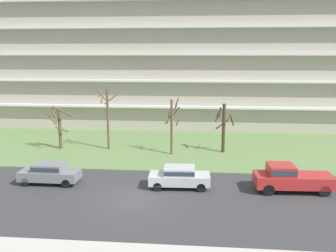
% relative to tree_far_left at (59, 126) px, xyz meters
% --- Properties ---
extents(ground, '(160.00, 160.00, 0.00)m').
position_rel_tree_far_left_xyz_m(ground, '(9.80, -12.16, -2.48)').
color(ground, '#38383A').
extents(grass_lawn_strip, '(80.00, 16.00, 0.08)m').
position_rel_tree_far_left_xyz_m(grass_lawn_strip, '(9.80, 1.84, -2.44)').
color(grass_lawn_strip, '#66844C').
rests_on(grass_lawn_strip, ground).
extents(apartment_building, '(52.38, 11.32, 18.98)m').
position_rel_tree_far_left_xyz_m(apartment_building, '(9.80, 15.02, 7.01)').
color(apartment_building, '#B2A899').
rests_on(apartment_building, ground).
extents(tree_far_left, '(2.83, 1.59, 4.67)m').
position_rel_tree_far_left_xyz_m(tree_far_left, '(0.00, 0.00, 0.00)').
color(tree_far_left, brown).
rests_on(tree_far_left, ground).
extents(tree_left, '(1.84, 1.90, 6.21)m').
position_rel_tree_far_left_xyz_m(tree_left, '(4.88, 0.42, 0.96)').
color(tree_left, brown).
rests_on(tree_left, ground).
extents(tree_center, '(1.49, 1.25, 5.56)m').
position_rel_tree_far_left_xyz_m(tree_center, '(11.48, -0.86, 0.49)').
color(tree_center, brown).
rests_on(tree_center, ground).
extents(tree_right, '(1.94, 1.90, 4.86)m').
position_rel_tree_far_left_xyz_m(tree_right, '(16.42, 0.34, 0.14)').
color(tree_right, '#423023').
rests_on(tree_right, ground).
extents(sedan_silver_near_left, '(4.46, 1.96, 1.57)m').
position_rel_tree_far_left_xyz_m(sedan_silver_near_left, '(12.75, -9.66, -1.61)').
color(sedan_silver_near_left, '#B7BABF').
rests_on(sedan_silver_near_left, ground).
extents(pickup_red_center_left, '(5.48, 2.22, 1.95)m').
position_rel_tree_far_left_xyz_m(pickup_red_center_left, '(20.56, -9.67, -1.46)').
color(pickup_red_center_left, '#B22828').
rests_on(pickup_red_center_left, ground).
extents(sedan_gray_center_right, '(4.41, 1.83, 1.57)m').
position_rel_tree_far_left_xyz_m(sedan_gray_center_right, '(3.00, -9.66, -1.61)').
color(sedan_gray_center_right, slate).
rests_on(sedan_gray_center_right, ground).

